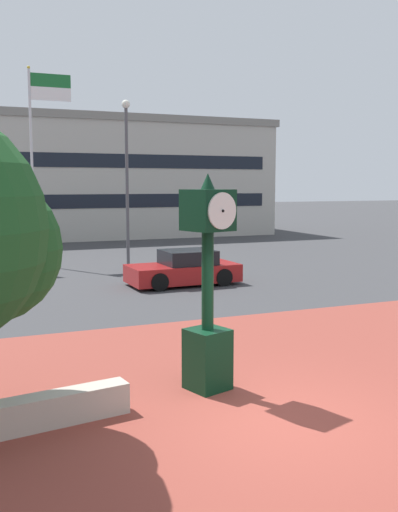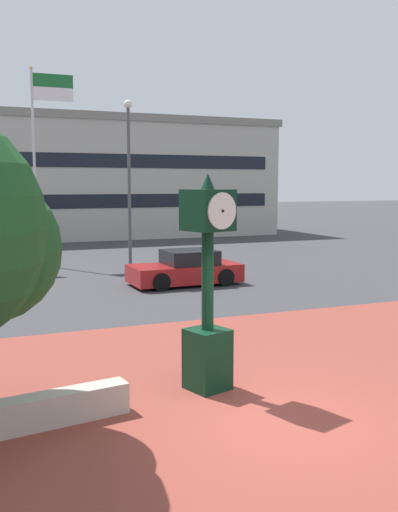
% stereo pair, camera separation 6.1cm
% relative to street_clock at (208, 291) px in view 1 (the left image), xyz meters
% --- Properties ---
extents(ground_plane, '(200.00, 200.00, 0.00)m').
position_rel_street_clock_xyz_m(ground_plane, '(0.50, -1.71, -1.81)').
color(ground_plane, '#38383A').
extents(plaza_brick_paving, '(44.00, 10.72, 0.01)m').
position_rel_street_clock_xyz_m(plaza_brick_paving, '(0.50, -0.35, -1.81)').
color(plaza_brick_paving, brown).
rests_on(plaza_brick_paving, ground).
extents(planter_wall, '(3.22, 0.89, 0.50)m').
position_rel_street_clock_xyz_m(planter_wall, '(-3.21, -0.61, -1.56)').
color(planter_wall, '#ADA393').
rests_on(planter_wall, ground).
extents(street_clock, '(0.90, 0.93, 3.88)m').
position_rel_street_clock_xyz_m(street_clock, '(0.00, 0.00, 0.00)').
color(street_clock, black).
rests_on(street_clock, ground).
extents(car_street_mid, '(4.08, 2.07, 1.28)m').
position_rel_street_clock_xyz_m(car_street_mid, '(3.49, 10.38, -1.24)').
color(car_street_mid, maroon).
rests_on(car_street_mid, ground).
extents(flagpole_secondary, '(1.90, 0.14, 8.88)m').
position_rel_street_clock_xyz_m(flagpole_secondary, '(-0.74, 17.78, 3.65)').
color(flagpole_secondary, silver).
rests_on(flagpole_secondary, ground).
extents(civic_building, '(22.36, 10.43, 8.33)m').
position_rel_street_clock_xyz_m(civic_building, '(6.31, 32.90, 2.36)').
color(civic_building, '#B2ADA3').
rests_on(civic_building, ground).
extents(street_lamp_post, '(0.36, 0.36, 7.26)m').
position_rel_street_clock_xyz_m(street_lamp_post, '(2.66, 15.11, 2.58)').
color(street_lamp_post, '#4C4C51').
rests_on(street_lamp_post, ground).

